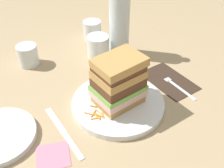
# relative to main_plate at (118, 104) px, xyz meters

# --- Properties ---
(ground_plane) EXTENTS (3.00, 3.00, 0.00)m
(ground_plane) POSITION_rel_main_plate_xyz_m (0.00, 0.02, -0.01)
(ground_plane) COLOR tan
(main_plate) EXTENTS (0.26, 0.26, 0.02)m
(main_plate) POSITION_rel_main_plate_xyz_m (0.00, 0.00, 0.00)
(main_plate) COLOR white
(main_plate) RESTS_ON ground_plane
(sandwich) EXTENTS (0.14, 0.11, 0.14)m
(sandwich) POSITION_rel_main_plate_xyz_m (0.00, -0.00, 0.08)
(sandwich) COLOR tan
(sandwich) RESTS_ON main_plate
(carrot_shred_0) EXTENTS (0.01, 0.02, 0.00)m
(carrot_shred_0) POSITION_rel_main_plate_xyz_m (-0.07, -0.02, 0.01)
(carrot_shred_0) COLOR orange
(carrot_shred_0) RESTS_ON main_plate
(carrot_shred_1) EXTENTS (0.01, 0.02, 0.00)m
(carrot_shred_1) POSITION_rel_main_plate_xyz_m (-0.06, -0.03, 0.01)
(carrot_shred_1) COLOR orange
(carrot_shred_1) RESTS_ON main_plate
(carrot_shred_2) EXTENTS (0.02, 0.02, 0.00)m
(carrot_shred_2) POSITION_rel_main_plate_xyz_m (-0.07, 0.01, 0.01)
(carrot_shred_2) COLOR orange
(carrot_shred_2) RESTS_ON main_plate
(carrot_shred_3) EXTENTS (0.01, 0.02, 0.00)m
(carrot_shred_3) POSITION_rel_main_plate_xyz_m (-0.06, -0.01, 0.01)
(carrot_shred_3) COLOR orange
(carrot_shred_3) RESTS_ON main_plate
(carrot_shred_4) EXTENTS (0.03, 0.02, 0.00)m
(carrot_shred_4) POSITION_rel_main_plate_xyz_m (-0.08, -0.01, 0.01)
(carrot_shred_4) COLOR orange
(carrot_shred_4) RESTS_ON main_plate
(carrot_shred_5) EXTENTS (0.02, 0.02, 0.00)m
(carrot_shred_5) POSITION_rel_main_plate_xyz_m (-0.07, -0.02, 0.01)
(carrot_shred_5) COLOR orange
(carrot_shred_5) RESTS_ON main_plate
(carrot_shred_6) EXTENTS (0.02, 0.02, 0.00)m
(carrot_shred_6) POSITION_rel_main_plate_xyz_m (-0.09, -0.00, 0.01)
(carrot_shred_6) COLOR orange
(carrot_shred_6) RESTS_ON main_plate
(carrot_shred_7) EXTENTS (0.03, 0.01, 0.00)m
(carrot_shred_7) POSITION_rel_main_plate_xyz_m (-0.08, -0.03, 0.01)
(carrot_shred_7) COLOR orange
(carrot_shred_7) RESTS_ON main_plate
(carrot_shred_8) EXTENTS (0.01, 0.03, 0.00)m
(carrot_shred_8) POSITION_rel_main_plate_xyz_m (-0.08, -0.02, 0.01)
(carrot_shred_8) COLOR orange
(carrot_shred_8) RESTS_ON main_plate
(carrot_shred_9) EXTENTS (0.03, 0.01, 0.00)m
(carrot_shred_9) POSITION_rel_main_plate_xyz_m (0.06, 0.00, 0.01)
(carrot_shred_9) COLOR orange
(carrot_shred_9) RESTS_ON main_plate
(carrot_shred_10) EXTENTS (0.02, 0.01, 0.00)m
(carrot_shred_10) POSITION_rel_main_plate_xyz_m (0.07, -0.01, 0.01)
(carrot_shred_10) COLOR orange
(carrot_shred_10) RESTS_ON main_plate
(carrot_shred_11) EXTENTS (0.03, 0.01, 0.00)m
(carrot_shred_11) POSITION_rel_main_plate_xyz_m (0.07, -0.01, 0.01)
(carrot_shred_11) COLOR orange
(carrot_shred_11) RESTS_ON main_plate
(carrot_shred_12) EXTENTS (0.02, 0.03, 0.00)m
(carrot_shred_12) POSITION_rel_main_plate_xyz_m (0.05, 0.02, 0.01)
(carrot_shred_12) COLOR orange
(carrot_shred_12) RESTS_ON main_plate
(carrot_shred_13) EXTENTS (0.03, 0.02, 0.00)m
(carrot_shred_13) POSITION_rel_main_plate_xyz_m (0.06, 0.02, 0.01)
(carrot_shred_13) COLOR orange
(carrot_shred_13) RESTS_ON main_plate
(napkin_dark) EXTENTS (0.12, 0.18, 0.00)m
(napkin_dark) POSITION_rel_main_plate_xyz_m (0.20, 0.01, -0.01)
(napkin_dark) COLOR #38281E
(napkin_dark) RESTS_ON ground_plane
(fork) EXTENTS (0.02, 0.17, 0.00)m
(fork) POSITION_rel_main_plate_xyz_m (0.20, -0.01, -0.00)
(fork) COLOR silver
(fork) RESTS_ON napkin_dark
(knife) EXTENTS (0.02, 0.20, 0.00)m
(knife) POSITION_rel_main_plate_xyz_m (-0.17, -0.02, -0.01)
(knife) COLOR silver
(knife) RESTS_ON ground_plane
(juice_glass) EXTENTS (0.07, 0.07, 0.09)m
(juice_glass) POSITION_rel_main_plate_xyz_m (0.07, 0.23, 0.03)
(juice_glass) COLOR white
(juice_glass) RESTS_ON ground_plane
(water_bottle) EXTENTS (0.07, 0.07, 0.29)m
(water_bottle) POSITION_rel_main_plate_xyz_m (0.15, 0.23, 0.12)
(water_bottle) COLOR silver
(water_bottle) RESTS_ON ground_plane
(empty_tumbler_0) EXTENTS (0.07, 0.07, 0.07)m
(empty_tumbler_0) POSITION_rel_main_plate_xyz_m (-0.14, 0.33, 0.03)
(empty_tumbler_0) COLOR silver
(empty_tumbler_0) RESTS_ON ground_plane
(empty_tumbler_1) EXTENTS (0.07, 0.07, 0.07)m
(empty_tumbler_1) POSITION_rel_main_plate_xyz_m (0.12, 0.38, 0.03)
(empty_tumbler_1) COLOR silver
(empty_tumbler_1) RESTS_ON ground_plane
(napkin_pink) EXTENTS (0.09, 0.09, 0.00)m
(napkin_pink) POSITION_rel_main_plate_xyz_m (-0.22, -0.07, -0.01)
(napkin_pink) COLOR pink
(napkin_pink) RESTS_ON ground_plane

